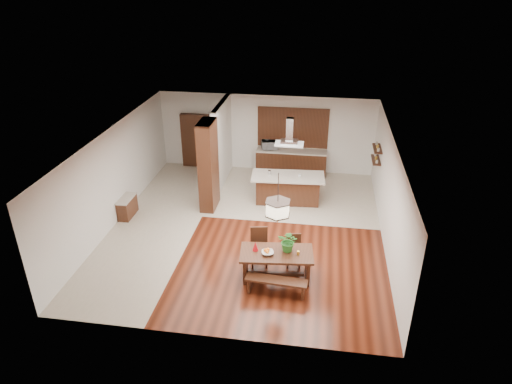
% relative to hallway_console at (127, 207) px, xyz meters
% --- Properties ---
extents(room_shell, '(9.00, 9.04, 2.92)m').
position_rel_hallway_console_xyz_m(room_shell, '(3.81, -0.20, 1.75)').
color(room_shell, '#3E160B').
rests_on(room_shell, ground).
extents(tile_hallway, '(2.50, 9.00, 0.01)m').
position_rel_hallway_console_xyz_m(tile_hallway, '(1.06, -0.20, -0.31)').
color(tile_hallway, beige).
rests_on(tile_hallway, ground).
extents(tile_kitchen, '(5.50, 4.00, 0.01)m').
position_rel_hallway_console_xyz_m(tile_kitchen, '(5.06, 2.30, -0.31)').
color(tile_kitchen, beige).
rests_on(tile_kitchen, ground).
extents(soffit_band, '(8.00, 9.00, 0.02)m').
position_rel_hallway_console_xyz_m(soffit_band, '(3.81, -0.20, 2.57)').
color(soffit_band, '#3F1A0F').
rests_on(soffit_band, room_shell).
extents(partition_pier, '(0.45, 1.00, 2.90)m').
position_rel_hallway_console_xyz_m(partition_pier, '(2.41, 1.00, 1.14)').
color(partition_pier, black).
rests_on(partition_pier, ground).
extents(partition_stub, '(0.18, 2.40, 2.90)m').
position_rel_hallway_console_xyz_m(partition_stub, '(2.41, 3.10, 1.14)').
color(partition_stub, silver).
rests_on(partition_stub, ground).
extents(hallway_console, '(0.37, 0.88, 0.63)m').
position_rel_hallway_console_xyz_m(hallway_console, '(0.00, 0.00, 0.00)').
color(hallway_console, black).
rests_on(hallway_console, ground).
extents(hallway_doorway, '(1.10, 0.20, 2.10)m').
position_rel_hallway_console_xyz_m(hallway_doorway, '(1.11, 4.20, 0.74)').
color(hallway_doorway, black).
rests_on(hallway_doorway, ground).
extents(rear_counter, '(2.60, 0.62, 0.95)m').
position_rel_hallway_console_xyz_m(rear_counter, '(4.81, 4.00, 0.16)').
color(rear_counter, black).
rests_on(rear_counter, ground).
extents(kitchen_window, '(2.60, 0.08, 1.50)m').
position_rel_hallway_console_xyz_m(kitchen_window, '(4.81, 4.26, 1.44)').
color(kitchen_window, olive).
rests_on(kitchen_window, room_shell).
extents(shelf_lower, '(0.26, 0.90, 0.04)m').
position_rel_hallway_console_xyz_m(shelf_lower, '(7.68, 2.40, 1.08)').
color(shelf_lower, black).
rests_on(shelf_lower, room_shell).
extents(shelf_upper, '(0.26, 0.90, 0.04)m').
position_rel_hallway_console_xyz_m(shelf_upper, '(7.68, 2.40, 1.49)').
color(shelf_upper, black).
rests_on(shelf_upper, room_shell).
extents(dining_table, '(1.88, 1.08, 0.75)m').
position_rel_hallway_console_xyz_m(dining_table, '(4.96, -2.43, 0.24)').
color(dining_table, black).
rests_on(dining_table, ground).
extents(dining_bench, '(1.50, 0.43, 0.42)m').
position_rel_hallway_console_xyz_m(dining_bench, '(5.03, -3.08, -0.11)').
color(dining_bench, black).
rests_on(dining_bench, ground).
extents(dining_chair_left, '(0.53, 0.53, 1.02)m').
position_rel_hallway_console_xyz_m(dining_chair_left, '(4.46, -1.93, 0.20)').
color(dining_chair_left, black).
rests_on(dining_chair_left, ground).
extents(dining_chair_right, '(0.43, 0.43, 0.86)m').
position_rel_hallway_console_xyz_m(dining_chair_right, '(5.35, -1.84, 0.12)').
color(dining_chair_right, black).
rests_on(dining_chair_right, ground).
extents(pendant_lantern, '(0.64, 0.64, 1.31)m').
position_rel_hallway_console_xyz_m(pendant_lantern, '(4.96, -2.43, 1.93)').
color(pendant_lantern, '#F5E3BC').
rests_on(pendant_lantern, room_shell).
extents(foliage_plant, '(0.59, 0.54, 0.55)m').
position_rel_hallway_console_xyz_m(foliage_plant, '(5.24, -2.31, 0.71)').
color(foliage_plant, '#2A7025').
rests_on(foliage_plant, dining_table).
extents(fruit_bowl, '(0.36, 0.36, 0.07)m').
position_rel_hallway_console_xyz_m(fruit_bowl, '(4.75, -2.54, 0.47)').
color(fruit_bowl, beige).
rests_on(fruit_bowl, dining_table).
extents(napkin_cone, '(0.19, 0.19, 0.24)m').
position_rel_hallway_console_xyz_m(napkin_cone, '(4.43, -2.42, 0.55)').
color(napkin_cone, '#B70D13').
rests_on(napkin_cone, dining_table).
extents(gold_ornament, '(0.07, 0.07, 0.10)m').
position_rel_hallway_console_xyz_m(gold_ornament, '(5.49, -2.44, 0.48)').
color(gold_ornament, gold).
rests_on(gold_ornament, dining_table).
extents(kitchen_island, '(2.42, 1.17, 0.97)m').
position_rel_hallway_console_xyz_m(kitchen_island, '(4.88, 1.72, 0.18)').
color(kitchen_island, black).
rests_on(kitchen_island, ground).
extents(range_hood, '(0.90, 0.55, 0.87)m').
position_rel_hallway_console_xyz_m(range_hood, '(4.88, 1.72, 2.15)').
color(range_hood, silver).
rests_on(range_hood, room_shell).
extents(island_cup, '(0.13, 0.13, 0.09)m').
position_rel_hallway_console_xyz_m(island_cup, '(5.26, 1.64, 0.70)').
color(island_cup, silver).
rests_on(island_cup, kitchen_island).
extents(microwave, '(0.66, 0.53, 0.32)m').
position_rel_hallway_console_xyz_m(microwave, '(3.98, 4.03, 0.79)').
color(microwave, '#B4B8BB').
rests_on(microwave, rear_counter).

